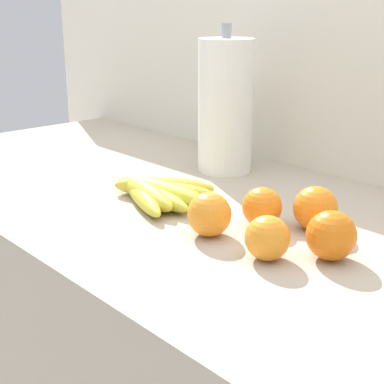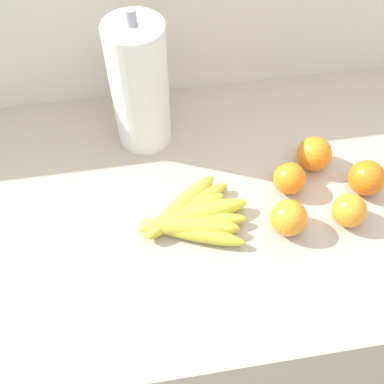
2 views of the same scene
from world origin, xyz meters
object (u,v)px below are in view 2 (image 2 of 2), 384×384
(orange_far_right, at_px, (349,210))
(paper_towel_roll, at_px, (140,87))
(orange_back_left, at_px, (290,180))
(orange_back_right, at_px, (314,154))
(orange_center, at_px, (289,218))
(orange_front, at_px, (367,178))
(banana_bunch, at_px, (189,218))

(orange_far_right, xyz_separation_m, paper_towel_roll, (-0.36, 0.28, 0.11))
(orange_far_right, bearing_deg, orange_back_left, 135.41)
(paper_towel_roll, bearing_deg, orange_back_right, -22.25)
(orange_back_left, distance_m, orange_far_right, 0.13)
(orange_far_right, bearing_deg, paper_towel_roll, 142.01)
(orange_center, xyz_separation_m, orange_back_right, (0.10, 0.14, 0.00))
(orange_front, bearing_deg, banana_bunch, -175.89)
(orange_front, height_order, paper_towel_roll, paper_towel_roll)
(banana_bunch, relative_size, paper_towel_roll, 0.71)
(orange_center, height_order, paper_towel_roll, paper_towel_roll)
(banana_bunch, bearing_deg, orange_back_right, 20.32)
(orange_back_right, xyz_separation_m, paper_towel_roll, (-0.34, 0.14, 0.10))
(banana_bunch, xyz_separation_m, orange_far_right, (0.30, -0.04, 0.01))
(orange_back_left, relative_size, paper_towel_roll, 0.21)
(orange_far_right, relative_size, orange_front, 0.91)
(orange_far_right, bearing_deg, orange_center, 179.61)
(orange_front, xyz_separation_m, paper_towel_roll, (-0.42, 0.21, 0.10))
(orange_back_left, xyz_separation_m, orange_back_right, (0.07, 0.05, 0.00))
(banana_bunch, height_order, orange_center, orange_center)
(orange_center, bearing_deg, orange_back_left, 71.98)
(banana_bunch, relative_size, orange_far_right, 3.38)
(banana_bunch, bearing_deg, orange_center, -12.42)
(orange_back_left, distance_m, orange_center, 0.09)
(banana_bunch, relative_size, orange_front, 3.06)
(orange_center, relative_size, paper_towel_roll, 0.22)
(orange_back_right, distance_m, orange_front, 0.11)
(paper_towel_roll, bearing_deg, orange_front, -27.09)
(orange_center, xyz_separation_m, orange_far_right, (0.12, -0.00, -0.00))
(orange_back_left, bearing_deg, orange_far_right, -44.59)
(orange_back_right, bearing_deg, banana_bunch, -159.68)
(orange_center, distance_m, orange_front, 0.19)
(orange_back_left, distance_m, paper_towel_roll, 0.35)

